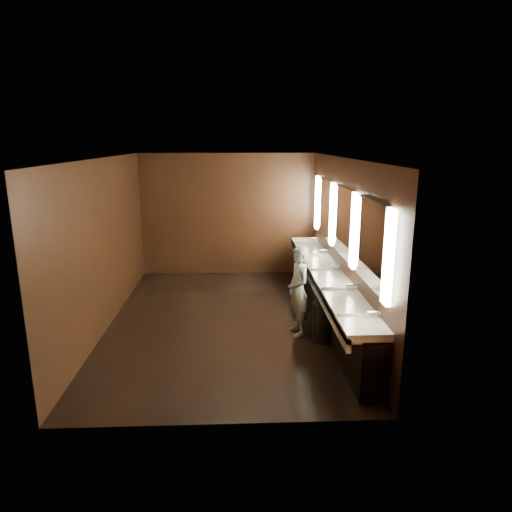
{
  "coord_description": "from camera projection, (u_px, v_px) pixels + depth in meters",
  "views": [
    {
      "loc": [
        0.19,
        -7.49,
        3.08
      ],
      "look_at": [
        0.52,
        0.0,
        1.17
      ],
      "focal_mm": 32.0,
      "sensor_mm": 36.0,
      "label": 1
    }
  ],
  "objects": [
    {
      "name": "wall_right",
      "position": [
        343.0,
        242.0,
        7.74
      ],
      "size": [
        0.02,
        6.0,
        2.8
      ],
      "primitive_type": "cube",
      "color": "black",
      "rests_on": "floor"
    },
    {
      "name": "person",
      "position": [
        298.0,
        291.0,
        7.31
      ],
      "size": [
        0.45,
        0.59,
        1.46
      ],
      "primitive_type": "imported",
      "rotation": [
        0.0,
        0.0,
        -1.37
      ],
      "color": "#97C6E1",
      "rests_on": "floor"
    },
    {
      "name": "ceiling",
      "position": [
        224.0,
        158.0,
        7.31
      ],
      "size": [
        4.0,
        6.0,
        0.02
      ],
      "primitive_type": "cube",
      "color": "#2D2D2B",
      "rests_on": "wall_back"
    },
    {
      "name": "mirror_band",
      "position": [
        343.0,
        222.0,
        7.65
      ],
      "size": [
        0.06,
        5.03,
        1.15
      ],
      "color": "#FCF2CB",
      "rests_on": "wall_right"
    },
    {
      "name": "wall_left",
      "position": [
        105.0,
        244.0,
        7.57
      ],
      "size": [
        0.02,
        6.0,
        2.8
      ],
      "primitive_type": "cube",
      "color": "black",
      "rests_on": "floor"
    },
    {
      "name": "trash_bin",
      "position": [
        325.0,
        321.0,
        7.19
      ],
      "size": [
        0.52,
        0.52,
        0.62
      ],
      "primitive_type": "cylinder",
      "rotation": [
        0.0,
        0.0,
        0.37
      ],
      "color": "black",
      "rests_on": "floor"
    },
    {
      "name": "wall_back",
      "position": [
        228.0,
        215.0,
        10.56
      ],
      "size": [
        4.0,
        0.02,
        2.8
      ],
      "primitive_type": "cube",
      "color": "black",
      "rests_on": "floor"
    },
    {
      "name": "sink_counter",
      "position": [
        329.0,
        293.0,
        7.95
      ],
      "size": [
        0.55,
        5.4,
        1.01
      ],
      "color": "black",
      "rests_on": "floor"
    },
    {
      "name": "floor",
      "position": [
        226.0,
        321.0,
        8.0
      ],
      "size": [
        6.0,
        6.0,
        0.0
      ],
      "primitive_type": "plane",
      "color": "black",
      "rests_on": "ground"
    },
    {
      "name": "wall_front",
      "position": [
        219.0,
        306.0,
        4.75
      ],
      "size": [
        4.0,
        0.02,
        2.8
      ],
      "primitive_type": "cube",
      "color": "black",
      "rests_on": "floor"
    }
  ]
}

